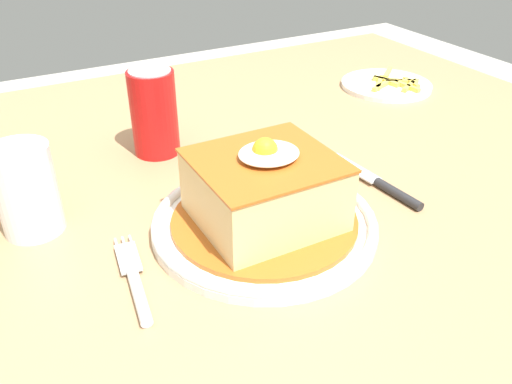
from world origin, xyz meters
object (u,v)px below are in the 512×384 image
Objects in this scene: main_plate at (264,223)px; drinking_glass at (27,194)px; soda_can at (154,113)px; knife at (384,186)px; side_plate_fries at (387,85)px; fork at (136,283)px.

drinking_glass is at bearing 150.31° from main_plate.
soda_can is (-0.04, 0.25, 0.05)m from main_plate.
knife is 0.34m from soda_can.
drinking_glass is 0.62× the size of side_plate_fries.
drinking_glass is at bearing 113.82° from fork.
main_plate is 1.56× the size of knife.
main_plate is 2.09× the size of soda_can.
side_plate_fries is (0.67, 0.16, -0.04)m from drinking_glass.
main_plate reaches higher than fork.
soda_can is 1.18× the size of drinking_glass.
fork is at bearing -175.21° from knife.
fork is at bearing -170.66° from main_plate.
side_plate_fries is (0.60, 0.32, -0.00)m from fork.
fork is 0.18m from drinking_glass.
fork is at bearing -151.70° from side_plate_fries.
soda_can is at bearing 66.13° from fork.
drinking_glass reaches higher than fork.
knife is (0.18, 0.00, -0.00)m from main_plate.
drinking_glass is (-0.07, 0.16, 0.04)m from fork.
side_plate_fries is (0.48, 0.05, -0.06)m from soda_can.
knife is 0.98× the size of side_plate_fries.
knife is 0.39m from side_plate_fries.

